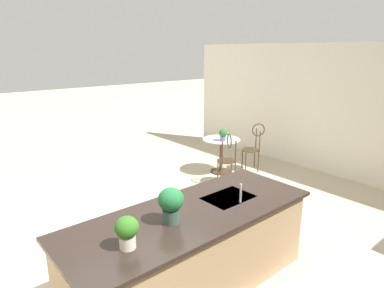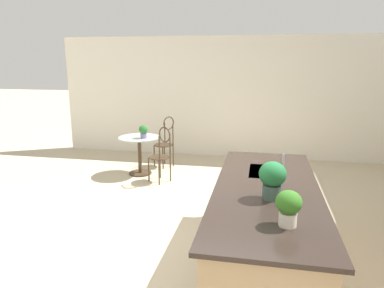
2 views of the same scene
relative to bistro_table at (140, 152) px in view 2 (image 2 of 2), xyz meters
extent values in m
plane|color=beige|center=(2.55, 1.53, -0.45)|extent=(40.00, 40.00, 0.00)
cube|color=silver|center=(-1.71, 1.53, 0.90)|extent=(0.12, 7.80, 2.70)
cube|color=tan|center=(2.85, 2.38, -0.01)|extent=(2.70, 0.96, 0.88)
cube|color=#2D231E|center=(2.85, 2.38, 0.45)|extent=(2.80, 1.06, 0.04)
cube|color=#B2B5BA|center=(2.30, 2.38, 0.46)|extent=(0.56, 0.40, 0.03)
cylinder|color=#3D2D1E|center=(0.00, 0.00, -0.43)|extent=(0.44, 0.44, 0.03)
cylinder|color=#3D2D1E|center=(0.00, 0.00, -0.07)|extent=(0.07, 0.07, 0.69)
cylinder|color=#B2C6C1|center=(0.00, 0.00, 0.29)|extent=(0.80, 0.80, 0.01)
cylinder|color=#3D2D1E|center=(0.40, 0.31, -0.22)|extent=(0.03, 0.03, 0.45)
cylinder|color=#3D2D1E|center=(0.16, 0.45, -0.22)|extent=(0.03, 0.03, 0.45)
cylinder|color=#3D2D1E|center=(0.54, 0.55, -0.22)|extent=(0.03, 0.03, 0.45)
cylinder|color=#3D2D1E|center=(0.31, 0.69, -0.22)|extent=(0.03, 0.03, 0.45)
cylinder|color=#3D2D1E|center=(0.35, 0.50, 0.01)|extent=(0.52, 0.52, 0.02)
cylinder|color=#3D2D1E|center=(0.54, 0.56, 0.23)|extent=(0.03, 0.03, 0.45)
cylinder|color=#3D2D1E|center=(0.32, 0.70, 0.23)|extent=(0.03, 0.03, 0.45)
torus|color=#3D2D1E|center=(0.43, 0.63, 0.45)|extent=(0.17, 0.25, 0.28)
cylinder|color=#3D2D1E|center=(-0.40, 0.35, -0.22)|extent=(0.03, 0.03, 0.45)
cylinder|color=#3D2D1E|center=(-0.55, 0.12, -0.22)|extent=(0.03, 0.03, 0.45)
cylinder|color=#3D2D1E|center=(-0.63, 0.51, -0.22)|extent=(0.03, 0.03, 0.45)
cylinder|color=#3D2D1E|center=(-0.79, 0.28, -0.22)|extent=(0.03, 0.03, 0.45)
cylinder|color=#3D2D1E|center=(-0.59, 0.31, 0.01)|extent=(0.53, 0.53, 0.02)
cylinder|color=#3D2D1E|center=(-0.64, 0.51, 0.23)|extent=(0.03, 0.03, 0.45)
cylinder|color=#3D2D1E|center=(-0.79, 0.29, 0.23)|extent=(0.03, 0.03, 0.45)
torus|color=#3D2D1E|center=(-0.72, 0.40, 0.45)|extent=(0.25, 0.18, 0.28)
cylinder|color=#B2B5BA|center=(2.30, 2.56, 0.58)|extent=(0.02, 0.02, 0.22)
cylinder|color=#7A669E|center=(0.08, 0.12, 0.34)|extent=(0.12, 0.12, 0.10)
ellipsoid|color=#286A2D|center=(0.08, 0.12, 0.46)|extent=(0.17, 0.17, 0.16)
cylinder|color=beige|center=(3.70, 2.53, 0.53)|extent=(0.14, 0.14, 0.11)
ellipsoid|color=#316E21|center=(3.70, 2.53, 0.67)|extent=(0.21, 0.21, 0.19)
cylinder|color=#385147|center=(3.15, 2.42, 0.54)|extent=(0.17, 0.17, 0.14)
ellipsoid|color=#206937|center=(3.15, 2.42, 0.72)|extent=(0.25, 0.25, 0.23)
camera|label=1|loc=(4.92, 4.81, 2.10)|focal=31.40mm
camera|label=2|loc=(6.39, 2.30, 1.75)|focal=33.51mm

